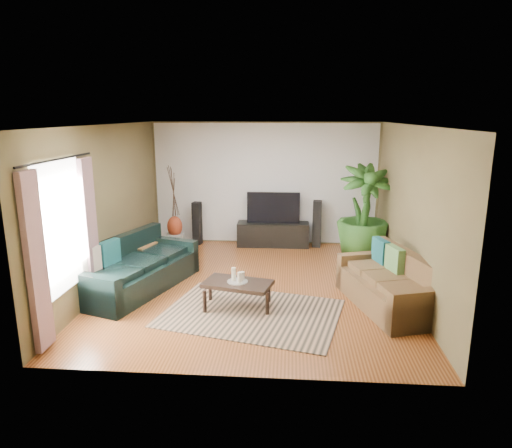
# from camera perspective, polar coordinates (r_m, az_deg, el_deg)

# --- Properties ---
(floor) EXTENTS (5.50, 5.50, 0.00)m
(floor) POSITION_cam_1_polar(r_m,az_deg,el_deg) (7.86, -0.11, -7.81)
(floor) COLOR #975027
(floor) RESTS_ON ground
(ceiling) EXTENTS (5.50, 5.50, 0.00)m
(ceiling) POSITION_cam_1_polar(r_m,az_deg,el_deg) (7.31, -0.12, 12.28)
(ceiling) COLOR white
(ceiling) RESTS_ON ground
(wall_back) EXTENTS (5.00, 0.00, 5.00)m
(wall_back) POSITION_cam_1_polar(r_m,az_deg,el_deg) (10.17, 1.10, 5.04)
(wall_back) COLOR brown
(wall_back) RESTS_ON ground
(wall_front) EXTENTS (5.00, 0.00, 5.00)m
(wall_front) POSITION_cam_1_polar(r_m,az_deg,el_deg) (4.82, -2.68, -4.81)
(wall_front) COLOR brown
(wall_front) RESTS_ON ground
(wall_left) EXTENTS (0.00, 5.50, 5.50)m
(wall_left) POSITION_cam_1_polar(r_m,az_deg,el_deg) (8.06, -18.15, 2.06)
(wall_left) COLOR brown
(wall_left) RESTS_ON ground
(wall_right) EXTENTS (0.00, 5.50, 5.50)m
(wall_right) POSITION_cam_1_polar(r_m,az_deg,el_deg) (7.69, 18.79, 1.48)
(wall_right) COLOR brown
(wall_right) RESTS_ON ground
(backwall_panel) EXTENTS (4.90, 0.00, 4.90)m
(backwall_panel) POSITION_cam_1_polar(r_m,az_deg,el_deg) (10.16, 1.10, 5.03)
(backwall_panel) COLOR white
(backwall_panel) RESTS_ON ground
(window_pane) EXTENTS (0.00, 1.80, 1.80)m
(window_pane) POSITION_cam_1_polar(r_m,az_deg,el_deg) (6.62, -23.21, -0.35)
(window_pane) COLOR white
(window_pane) RESTS_ON ground
(curtain_near) EXTENTS (0.08, 0.35, 2.20)m
(curtain_near) POSITION_cam_1_polar(r_m,az_deg,el_deg) (6.03, -25.79, -4.38)
(curtain_near) COLOR gray
(curtain_near) RESTS_ON ground
(curtain_far) EXTENTS (0.08, 0.35, 2.20)m
(curtain_far) POSITION_cam_1_polar(r_m,az_deg,el_deg) (7.31, -20.02, -0.84)
(curtain_far) COLOR gray
(curtain_far) RESTS_ON ground
(curtain_rod) EXTENTS (0.03, 1.90, 0.03)m
(curtain_rod) POSITION_cam_1_polar(r_m,az_deg,el_deg) (6.46, -23.56, 7.42)
(curtain_rod) COLOR black
(curtain_rod) RESTS_ON ground
(sofa_left) EXTENTS (1.69, 2.51, 0.85)m
(sofa_left) POSITION_cam_1_polar(r_m,az_deg,el_deg) (7.88, -14.59, -4.92)
(sofa_left) COLOR black
(sofa_left) RESTS_ON floor
(sofa_right) EXTENTS (1.35, 2.03, 0.85)m
(sofa_right) POSITION_cam_1_polar(r_m,az_deg,el_deg) (7.20, 16.04, -6.79)
(sofa_right) COLOR brown
(sofa_right) RESTS_ON floor
(area_rug) EXTENTS (2.86, 2.32, 0.01)m
(area_rug) POSITION_cam_1_polar(r_m,az_deg,el_deg) (6.86, -0.57, -11.06)
(area_rug) COLOR tan
(area_rug) RESTS_ON floor
(coffee_table) EXTENTS (1.11, 0.78, 0.41)m
(coffee_table) POSITION_cam_1_polar(r_m,az_deg,el_deg) (6.99, -2.31, -8.82)
(coffee_table) COLOR black
(coffee_table) RESTS_ON floor
(candle_tray) EXTENTS (0.31, 0.31, 0.01)m
(candle_tray) POSITION_cam_1_polar(r_m,az_deg,el_deg) (6.91, -2.33, -7.19)
(candle_tray) COLOR gray
(candle_tray) RESTS_ON coffee_table
(candle_tall) EXTENTS (0.06, 0.06, 0.20)m
(candle_tall) POSITION_cam_1_polar(r_m,az_deg,el_deg) (6.91, -2.81, -6.26)
(candle_tall) COLOR #F2EACD
(candle_tall) RESTS_ON candle_tray
(candle_mid) EXTENTS (0.06, 0.06, 0.16)m
(candle_mid) POSITION_cam_1_polar(r_m,az_deg,el_deg) (6.84, -2.04, -6.66)
(candle_mid) COLOR beige
(candle_mid) RESTS_ON candle_tray
(candle_short) EXTENTS (0.06, 0.06, 0.13)m
(candle_short) POSITION_cam_1_polar(r_m,az_deg,el_deg) (6.93, -1.70, -6.49)
(candle_short) COLOR beige
(candle_short) RESTS_ON candle_tray
(tv_stand) EXTENTS (1.58, 0.50, 0.53)m
(tv_stand) POSITION_cam_1_polar(r_m,az_deg,el_deg) (10.14, 2.15, -1.28)
(tv_stand) COLOR black
(tv_stand) RESTS_ON floor
(television) EXTENTS (1.16, 0.06, 0.68)m
(television) POSITION_cam_1_polar(r_m,az_deg,el_deg) (10.00, 2.18, 2.07)
(television) COLOR black
(television) RESTS_ON tv_stand
(speaker_left) EXTENTS (0.21, 0.22, 0.96)m
(speaker_left) POSITION_cam_1_polar(r_m,az_deg,el_deg) (10.29, -7.37, 0.09)
(speaker_left) COLOR black
(speaker_left) RESTS_ON floor
(speaker_right) EXTENTS (0.21, 0.22, 1.03)m
(speaker_right) POSITION_cam_1_polar(r_m,az_deg,el_deg) (10.09, 7.62, 0.02)
(speaker_right) COLOR black
(speaker_right) RESTS_ON floor
(potted_plant) EXTENTS (1.25, 1.25, 1.90)m
(potted_plant) POSITION_cam_1_polar(r_m,az_deg,el_deg) (9.35, 13.33, 1.42)
(potted_plant) COLOR #26531B
(potted_plant) RESTS_ON floor
(plant_pot) EXTENTS (0.35, 0.35, 0.27)m
(plant_pot) POSITION_cam_1_polar(r_m,az_deg,el_deg) (9.56, 13.06, -3.36)
(plant_pot) COLOR black
(plant_pot) RESTS_ON floor
(pedestal) EXTENTS (0.39, 0.39, 0.35)m
(pedestal) POSITION_cam_1_polar(r_m,az_deg,el_deg) (10.01, -10.04, -2.18)
(pedestal) COLOR gray
(pedestal) RESTS_ON floor
(vase) EXTENTS (0.32, 0.32, 0.45)m
(vase) POSITION_cam_1_polar(r_m,az_deg,el_deg) (9.93, -10.12, -0.30)
(vase) COLOR maroon
(vase) RESTS_ON pedestal
(side_table) EXTENTS (0.64, 0.64, 0.54)m
(side_table) POSITION_cam_1_polar(r_m,az_deg,el_deg) (8.72, -14.40, -4.16)
(side_table) COLOR brown
(side_table) RESTS_ON floor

